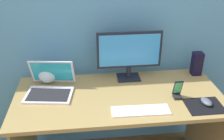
% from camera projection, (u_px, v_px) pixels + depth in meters
% --- Properties ---
extents(wall_back, '(6.00, 0.04, 2.50)m').
position_uv_depth(wall_back, '(113.00, 12.00, 2.03)').
color(wall_back, teal).
rests_on(wall_back, ground_plane).
extents(desk, '(1.51, 0.67, 0.75)m').
position_uv_depth(desk, '(119.00, 112.00, 1.97)').
color(desk, olive).
rests_on(desk, ground_plane).
extents(monitor, '(0.50, 0.14, 0.39)m').
position_uv_depth(monitor, '(129.00, 53.00, 2.02)').
color(monitor, black).
rests_on(monitor, desk).
extents(speaker_right, '(0.08, 0.08, 0.19)m').
position_uv_depth(speaker_right, '(197.00, 64.00, 2.13)').
color(speaker_right, black).
rests_on(speaker_right, desk).
extents(laptop, '(0.37, 0.34, 0.22)m').
position_uv_depth(laptop, '(50.00, 87.00, 1.91)').
color(laptop, silver).
rests_on(laptop, desk).
extents(fishbowl, '(0.16, 0.16, 0.16)m').
position_uv_depth(fishbowl, '(48.00, 73.00, 2.03)').
color(fishbowl, silver).
rests_on(fishbowl, desk).
extents(keyboard_external, '(0.39, 0.12, 0.01)m').
position_uv_depth(keyboard_external, '(141.00, 111.00, 1.72)').
color(keyboard_external, white).
rests_on(keyboard_external, desk).
extents(mousepad, '(0.25, 0.20, 0.00)m').
position_uv_depth(mousepad, '(204.00, 106.00, 1.77)').
color(mousepad, black).
rests_on(mousepad, desk).
extents(mouse, '(0.08, 0.11, 0.04)m').
position_uv_depth(mouse, '(206.00, 102.00, 1.78)').
color(mouse, '#4C515E').
rests_on(mouse, mousepad).
extents(phone_in_dock, '(0.06, 0.06, 0.14)m').
position_uv_depth(phone_in_dock, '(178.00, 92.00, 1.85)').
color(phone_in_dock, black).
rests_on(phone_in_dock, desk).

